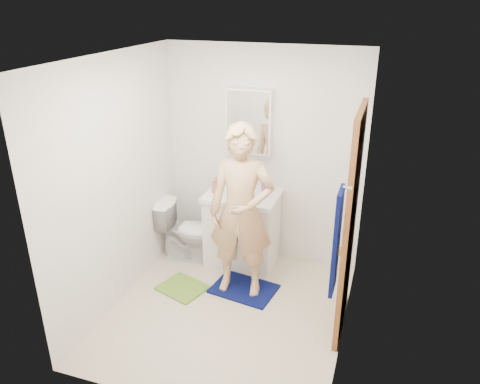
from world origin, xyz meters
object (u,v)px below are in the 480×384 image
at_px(toothbrush_cup, 267,188).
at_px(man, 241,212).
at_px(vanity_cabinet, 242,230).
at_px(towel, 337,242).
at_px(medicine_cabinet, 249,121).
at_px(toilet, 188,231).
at_px(soap_dispenser, 216,185).

bearing_deg(toothbrush_cup, man, -95.40).
xyz_separation_m(vanity_cabinet, towel, (1.18, -1.48, 0.85)).
bearing_deg(man, medicine_cabinet, 97.43).
xyz_separation_m(vanity_cabinet, toilet, (-0.61, -0.12, -0.05)).
bearing_deg(vanity_cabinet, towel, -51.53).
bearing_deg(towel, toothbrush_cup, 120.29).
distance_m(toilet, toothbrush_cup, 1.04).
xyz_separation_m(medicine_cabinet, toilet, (-0.61, -0.34, -1.25)).
distance_m(towel, toothbrush_cup, 1.91).
relative_size(towel, toothbrush_cup, 6.60).
xyz_separation_m(medicine_cabinet, towel, (1.18, -1.71, -0.35)).
relative_size(towel, man, 0.45).
bearing_deg(toothbrush_cup, vanity_cabinet, -149.26).
height_order(towel, man, man).
bearing_deg(man, toothbrush_cup, 79.89).
height_order(vanity_cabinet, medicine_cabinet, medicine_cabinet).
bearing_deg(soap_dispenser, vanity_cabinet, 11.12).
relative_size(medicine_cabinet, man, 0.40).
bearing_deg(medicine_cabinet, towel, -55.39).
distance_m(soap_dispenser, toothbrush_cup, 0.55).
distance_m(soap_dispenser, man, 0.67).
height_order(vanity_cabinet, toothbrush_cup, toothbrush_cup).
distance_m(medicine_cabinet, soap_dispenser, 0.77).
bearing_deg(towel, toilet, 142.64).
distance_m(toilet, soap_dispenser, 0.68).
distance_m(towel, man, 1.42).
distance_m(towel, soap_dispenser, 2.07).
distance_m(vanity_cabinet, toothbrush_cup, 0.57).
height_order(toilet, soap_dispenser, soap_dispenser).
xyz_separation_m(medicine_cabinet, soap_dispenser, (-0.28, -0.28, -0.66)).
relative_size(medicine_cabinet, soap_dispenser, 3.93).
relative_size(towel, toilet, 1.14).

